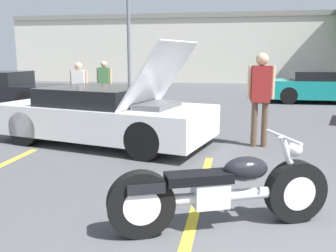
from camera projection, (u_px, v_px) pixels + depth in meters
name	position (u px, v px, depth m)	size (l,w,h in m)	color
parking_stripe_middle	(191.00, 228.00, 3.97)	(0.12, 5.51, 0.01)	yellow
far_building	(249.00, 47.00, 25.14)	(32.00, 4.20, 4.40)	beige
motorcycle	(221.00, 192.00, 3.89)	(2.26, 1.12, 0.98)	black
show_car_hood_open	(106.00, 115.00, 7.70)	(4.68, 2.89, 2.06)	white
parked_car_mid_row	(320.00, 87.00, 14.28)	(4.19, 1.80, 1.19)	teal
spectator_near_motorcycle	(261.00, 91.00, 7.28)	(0.52, 0.24, 1.84)	brown
spectator_by_show_car	(104.00, 81.00, 12.47)	(0.52, 0.21, 1.60)	#333338
spectator_midground	(79.00, 86.00, 10.33)	(0.52, 0.21, 1.60)	brown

